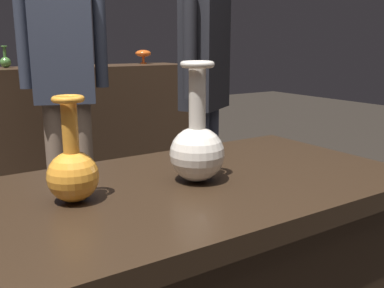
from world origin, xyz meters
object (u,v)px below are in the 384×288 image
vase_centerpiece (198,146)px  visitor_center_back (64,73)px  shelf_vase_far_right (143,54)px  shelf_vase_center (5,61)px  visitor_near_right (205,81)px  vase_tall_behind (73,169)px

vase_centerpiece → visitor_center_back: visitor_center_back is taller
shelf_vase_far_right → vase_centerpiece: bearing=-113.8°
vase_centerpiece → shelf_vase_center: (-0.03, 2.26, 0.14)m
visitor_near_right → vase_centerpiece: bearing=22.0°
vase_tall_behind → shelf_vase_center: (0.28, 2.23, 0.16)m
shelf_vase_center → visitor_center_back: visitor_center_back is taller
vase_centerpiece → shelf_vase_center: bearing=90.8°
visitor_center_back → visitor_near_right: 0.77m
shelf_vase_far_right → visitor_near_right: (-0.22, -1.18, -0.13)m
vase_centerpiece → shelf_vase_far_right: bearing=66.2°
vase_centerpiece → visitor_center_back: (0.12, 1.49, 0.10)m
shelf_vase_far_right → visitor_near_right: size_ratio=0.08×
vase_tall_behind → shelf_vase_far_right: size_ratio=1.91×
vase_tall_behind → shelf_vase_far_right: (1.32, 2.25, 0.19)m
shelf_vase_center → visitor_near_right: 1.43m
vase_centerpiece → visitor_near_right: visitor_near_right is taller
vase_centerpiece → vase_tall_behind: bearing=174.5°
vase_tall_behind → visitor_center_back: (0.44, 1.46, 0.12)m
shelf_vase_center → vase_tall_behind: bearing=-97.2°
vase_centerpiece → vase_tall_behind: vase_centerpiece is taller
visitor_near_right → shelf_vase_center: bearing=-87.1°
vase_centerpiece → visitor_near_right: 1.36m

